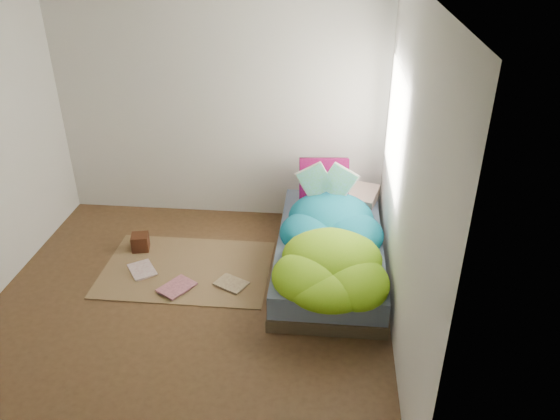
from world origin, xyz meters
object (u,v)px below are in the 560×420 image
at_px(wooden_box, 140,242).
at_px(pillow_magenta, 324,182).
at_px(floor_book_a, 131,273).
at_px(bed, 329,253).
at_px(open_book, 327,172).
at_px(floor_book_b, 168,283).

bearing_deg(wooden_box, pillow_magenta, 16.66).
xyz_separation_m(wooden_box, floor_book_a, (0.05, -0.44, -0.07)).
bearing_deg(bed, floor_book_a, -170.40).
height_order(pillow_magenta, wooden_box, pillow_magenta).
height_order(open_book, floor_book_a, open_book).
xyz_separation_m(bed, wooden_box, (-1.92, 0.12, -0.07)).
distance_m(pillow_magenta, floor_book_a, 2.12).
xyz_separation_m(open_book, wooden_box, (-1.86, -0.29, -0.73)).
relative_size(bed, pillow_magenta, 3.98).
relative_size(bed, floor_book_a, 6.78).
distance_m(bed, floor_book_a, 1.91).
bearing_deg(floor_book_b, pillow_magenta, 71.43).
distance_m(pillow_magenta, wooden_box, 1.98).
bearing_deg(pillow_magenta, wooden_box, -168.93).
relative_size(bed, open_book, 4.13).
bearing_deg(wooden_box, floor_book_a, -84.13).
relative_size(bed, floor_book_b, 6.33).
height_order(bed, pillow_magenta, pillow_magenta).
relative_size(pillow_magenta, floor_book_a, 1.70).
height_order(bed, open_book, open_book).
xyz_separation_m(pillow_magenta, open_book, (0.03, -0.26, 0.24)).
height_order(bed, wooden_box, bed).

